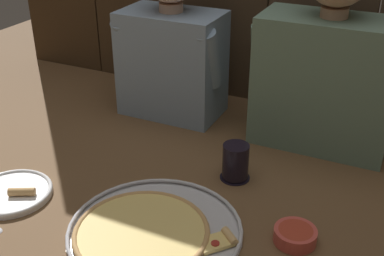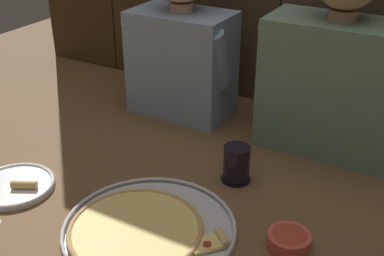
{
  "view_description": "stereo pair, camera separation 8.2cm",
  "coord_description": "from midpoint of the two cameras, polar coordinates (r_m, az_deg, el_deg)",
  "views": [
    {
      "loc": [
        0.5,
        -0.94,
        0.79
      ],
      "look_at": [
        0.0,
        0.1,
        0.18
      ],
      "focal_mm": 46.1,
      "sensor_mm": 36.0,
      "label": 1
    },
    {
      "loc": [
        0.57,
        -0.9,
        0.79
      ],
      "look_at": [
        0.0,
        0.1,
        0.18
      ],
      "focal_mm": 46.1,
      "sensor_mm": 36.0,
      "label": 2
    }
  ],
  "objects": [
    {
      "name": "ground_plane",
      "position": [
        1.32,
        -0.47,
        -8.68
      ],
      "size": [
        3.2,
        3.2,
        0.0
      ],
      "primitive_type": "plane",
      "color": "brown"
    },
    {
      "name": "drinking_glass",
      "position": [
        1.4,
        6.87,
        -4.17
      ],
      "size": [
        0.09,
        0.09,
        0.11
      ],
      "color": "black",
      "rests_on": "ground"
    },
    {
      "name": "dinner_plate",
      "position": [
        1.45,
        -18.27,
        -6.36
      ],
      "size": [
        0.22,
        0.22,
        0.03
      ],
      "color": "white",
      "rests_on": "ground"
    },
    {
      "name": "diner_right",
      "position": [
        1.53,
        17.88,
        7.45
      ],
      "size": [
        0.45,
        0.21,
        0.64
      ],
      "color": "slate",
      "rests_on": "ground"
    },
    {
      "name": "dipping_bowl",
      "position": [
        1.21,
        13.13,
        -12.5
      ],
      "size": [
        0.1,
        0.1,
        0.03
      ],
      "color": "#CC4C42",
      "rests_on": "ground"
    },
    {
      "name": "pizza_tray",
      "position": [
        1.23,
        -3.66,
        -11.57
      ],
      "size": [
        0.43,
        0.43,
        0.03
      ],
      "color": "silver",
      "rests_on": "ground"
    },
    {
      "name": "diner_left",
      "position": [
        1.71,
        0.19,
        10.37
      ],
      "size": [
        0.38,
        0.22,
        0.59
      ],
      "color": "#849EB7",
      "rests_on": "ground"
    }
  ]
}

